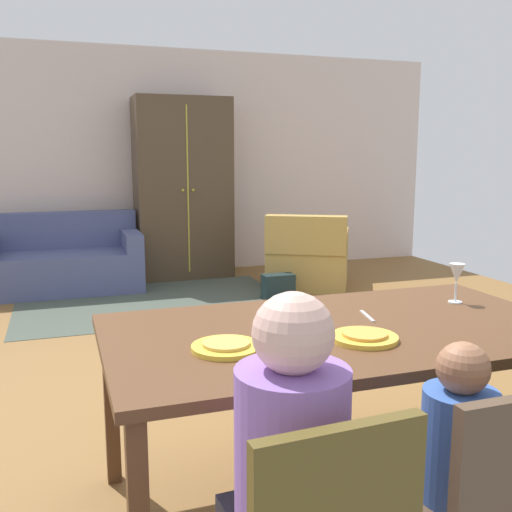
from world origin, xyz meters
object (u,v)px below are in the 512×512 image
at_px(dining_table, 342,342).
at_px(plate_near_child, 364,338).
at_px(wine_glass, 457,275).
at_px(armchair, 308,258).
at_px(plate_near_man, 226,347).
at_px(person_child, 448,497).
at_px(dining_chair_child, 489,512).
at_px(couch, 62,262).
at_px(person_man, 286,505).
at_px(handbag, 278,287).
at_px(armoire, 183,189).

bearing_deg(dining_table, plate_near_child, -90.00).
xyz_separation_m(dining_table, wine_glass, (0.68, 0.18, 0.20)).
bearing_deg(armchair, plate_near_man, -117.65).
distance_m(dining_table, person_child, 0.75).
bearing_deg(plate_near_man, armchair, 62.35).
bearing_deg(dining_chair_child, plate_near_child, 90.02).
bearing_deg(plate_near_man, couch, 96.60).
relative_size(person_man, handbag, 3.47).
bearing_deg(armoire, couch, -168.08).
distance_m(plate_near_man, person_child, 0.85).
height_order(person_man, handbag, person_man).
xyz_separation_m(wine_glass, person_man, (-1.20, -0.88, -0.38)).
height_order(dining_table, couch, couch).
distance_m(person_child, armoire, 5.53).
bearing_deg(wine_glass, dining_table, -165.17).
relative_size(dining_table, couch, 1.15).
distance_m(dining_table, dining_chair_child, 0.90).
bearing_deg(plate_near_man, dining_table, 13.01).
bearing_deg(dining_chair_child, person_child, 90.10).
height_order(dining_table, armoire, armoire).
xyz_separation_m(dining_table, couch, (-1.05, 4.48, -0.39)).
relative_size(couch, armchair, 1.41).
relative_size(person_child, couch, 0.56).
bearing_deg(plate_near_man, person_child, -48.48).
distance_m(plate_near_man, armchair, 4.42).
xyz_separation_m(person_man, handbag, (1.52, 4.03, -0.38)).
bearing_deg(person_child, handbag, 76.09).
height_order(plate_near_child, person_child, person_child).
height_order(wine_glass, handbag, wine_glass).
distance_m(person_man, armchair, 4.93).
bearing_deg(dining_table, armchair, 68.05).
relative_size(person_man, armoire, 0.53).
bearing_deg(person_man, dining_table, 53.38).
relative_size(armoire, handbag, 6.56).
height_order(couch, armchair, same).
bearing_deg(person_man, couch, 95.85).
xyz_separation_m(plate_near_man, armchair, (2.04, 3.90, -0.45)).
relative_size(plate_near_child, armoire, 0.12).
distance_m(couch, handbag, 2.36).
xyz_separation_m(plate_near_child, armchair, (1.52, 3.96, -0.45)).
bearing_deg(armoire, armchair, -40.31).
bearing_deg(person_man, person_child, -0.56).
distance_m(person_child, armchair, 4.74).
distance_m(wine_glass, person_man, 1.54).
bearing_deg(wine_glass, plate_near_child, -152.10).
bearing_deg(wine_glass, handbag, 84.22).
distance_m(wine_glass, armoire, 4.61).
height_order(dining_table, person_child, person_child).
height_order(plate_near_man, dining_chair_child, dining_chair_child).
xyz_separation_m(couch, armoire, (1.40, 0.29, 0.75)).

